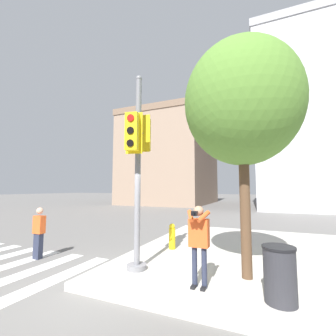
{
  "coord_description": "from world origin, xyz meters",
  "views": [
    {
      "loc": [
        3.42,
        -4.17,
        2.15
      ],
      "look_at": [
        1.41,
        0.59,
        2.62
      ],
      "focal_mm": 24.0,
      "sensor_mm": 36.0,
      "label": 1
    }
  ],
  "objects_px": {
    "pedestrian_distant": "(39,231)",
    "street_tree": "(242,104)",
    "person_photographer": "(199,238)",
    "fire_hydrant": "(172,236)",
    "trash_bin": "(280,274)",
    "traffic_signal_pole": "(138,157)"
  },
  "relations": [
    {
      "from": "street_tree",
      "to": "fire_hydrant",
      "type": "relative_size",
      "value": 6.7
    },
    {
      "from": "fire_hydrant",
      "to": "pedestrian_distant",
      "type": "bearing_deg",
      "value": -150.67
    },
    {
      "from": "pedestrian_distant",
      "to": "street_tree",
      "type": "xyz_separation_m",
      "value": [
        6.04,
        0.47,
        3.33
      ]
    },
    {
      "from": "person_photographer",
      "to": "fire_hydrant",
      "type": "relative_size",
      "value": 1.97
    },
    {
      "from": "street_tree",
      "to": "fire_hydrant",
      "type": "distance_m",
      "value": 4.59
    },
    {
      "from": "person_photographer",
      "to": "street_tree",
      "type": "height_order",
      "value": "street_tree"
    },
    {
      "from": "traffic_signal_pole",
      "to": "trash_bin",
      "type": "height_order",
      "value": "traffic_signal_pole"
    },
    {
      "from": "street_tree",
      "to": "trash_bin",
      "type": "xyz_separation_m",
      "value": [
        0.61,
        -0.93,
        -3.5
      ]
    },
    {
      "from": "fire_hydrant",
      "to": "trash_bin",
      "type": "distance_m",
      "value": 3.92
    },
    {
      "from": "trash_bin",
      "to": "street_tree",
      "type": "bearing_deg",
      "value": 123.14
    },
    {
      "from": "fire_hydrant",
      "to": "trash_bin",
      "type": "height_order",
      "value": "trash_bin"
    },
    {
      "from": "traffic_signal_pole",
      "to": "pedestrian_distant",
      "type": "relative_size",
      "value": 3.19
    },
    {
      "from": "pedestrian_distant",
      "to": "fire_hydrant",
      "type": "distance_m",
      "value": 4.16
    },
    {
      "from": "pedestrian_distant",
      "to": "street_tree",
      "type": "distance_m",
      "value": 6.91
    },
    {
      "from": "person_photographer",
      "to": "pedestrian_distant",
      "type": "relative_size",
      "value": 1.04
    },
    {
      "from": "street_tree",
      "to": "traffic_signal_pole",
      "type": "bearing_deg",
      "value": -169.11
    },
    {
      "from": "pedestrian_distant",
      "to": "person_photographer",
      "type": "bearing_deg",
      "value": -4.33
    },
    {
      "from": "person_photographer",
      "to": "trash_bin",
      "type": "height_order",
      "value": "person_photographer"
    },
    {
      "from": "traffic_signal_pole",
      "to": "street_tree",
      "type": "height_order",
      "value": "street_tree"
    },
    {
      "from": "traffic_signal_pole",
      "to": "pedestrian_distant",
      "type": "bearing_deg",
      "value": 179.75
    },
    {
      "from": "person_photographer",
      "to": "fire_hydrant",
      "type": "bearing_deg",
      "value": 122.84
    },
    {
      "from": "fire_hydrant",
      "to": "person_photographer",
      "type": "bearing_deg",
      "value": -57.16
    }
  ]
}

